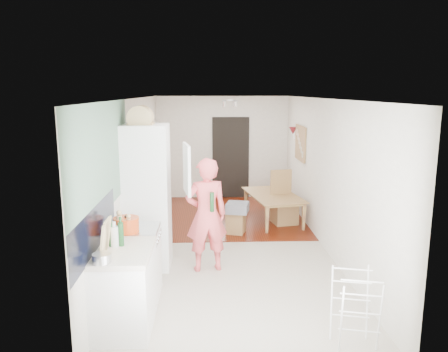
{
  "coord_description": "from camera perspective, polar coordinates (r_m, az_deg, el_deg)",
  "views": [
    {
      "loc": [
        -0.37,
        -7.12,
        2.63
      ],
      "look_at": [
        -0.09,
        0.2,
        1.19
      ],
      "focal_mm": 35.0,
      "sensor_mm": 36.0,
      "label": 1
    }
  ],
  "objects": [
    {
      "name": "pinboard_frame",
      "position": [
        9.28,
        9.87,
        4.27
      ],
      "size": [
        0.0,
        0.94,
        0.74
      ],
      "primitive_type": "cube",
      "color": "#A17F45",
      "rests_on": "room_shell"
    },
    {
      "name": "fridge_interior",
      "position": [
        6.45,
        -7.43,
        1.39
      ],
      "size": [
        0.02,
        0.52,
        0.66
      ],
      "primitive_type": "cube",
      "color": "white",
      "rests_on": "room_shell"
    },
    {
      "name": "wood_floor_overlay",
      "position": [
        9.35,
        0.16,
        -5.19
      ],
      "size": [
        3.2,
        3.3,
        0.01
      ],
      "primitive_type": "cube",
      "color": "#5F1B08",
      "rests_on": "room_shell"
    },
    {
      "name": "chopping_boards",
      "position": [
        4.83,
        -15.23,
        -7.66
      ],
      "size": [
        0.1,
        0.28,
        0.38
      ],
      "primitive_type": null,
      "rotation": [
        0.0,
        0.0,
        -0.22
      ],
      "color": "#DBB580",
      "rests_on": "worktop"
    },
    {
      "name": "red_casserole",
      "position": [
        5.51,
        -12.63,
        -6.22
      ],
      "size": [
        0.35,
        0.35,
        0.19
      ],
      "primitive_type": "cylinder",
      "rotation": [
        0.0,
        0.0,
        -0.11
      ],
      "color": "#D44313",
      "rests_on": "cooker_top"
    },
    {
      "name": "worktop",
      "position": [
        4.97,
        -13.05,
        -9.66
      ],
      "size": [
        0.62,
        0.92,
        0.06
      ],
      "primitive_type": "cube",
      "color": "beige",
      "rests_on": "room_shell"
    },
    {
      "name": "grey_drape",
      "position": [
        8.06,
        1.76,
        -4.15
      ],
      "size": [
        0.47,
        0.47,
        0.18
      ],
      "primitive_type": "cube",
      "rotation": [
        0.0,
        0.0,
        -0.22
      ],
      "color": "gray",
      "rests_on": "stool"
    },
    {
      "name": "range_cooker",
      "position": [
        5.82,
        -11.46,
        -11.21
      ],
      "size": [
        0.6,
        0.6,
        0.88
      ],
      "primitive_type": "cube",
      "color": "white",
      "rests_on": "room_shell"
    },
    {
      "name": "base_cabinet",
      "position": [
        5.15,
        -12.82,
        -14.45
      ],
      "size": [
        0.6,
        0.9,
        0.86
      ],
      "primitive_type": "cube",
      "color": "white",
      "rests_on": "room_shell"
    },
    {
      "name": "floor",
      "position": [
        7.59,
        0.73,
        -9.15
      ],
      "size": [
        3.2,
        7.0,
        0.01
      ],
      "primitive_type": "cube",
      "color": "#BDB19E",
      "rests_on": "ground"
    },
    {
      "name": "pepper_mill_front",
      "position": [
        5.43,
        -12.32,
        -6.42
      ],
      "size": [
        0.06,
        0.06,
        0.2
      ],
      "primitive_type": "cylinder",
      "rotation": [
        0.0,
        0.0,
        0.16
      ],
      "color": "#DBB580",
      "rests_on": "worktop"
    },
    {
      "name": "held_bottle",
      "position": [
        6.15,
        -1.59,
        -3.41
      ],
      "size": [
        0.06,
        0.06,
        0.28
      ],
      "primitive_type": "cylinder",
      "color": "#16421C",
      "rests_on": "person"
    },
    {
      "name": "bottle_a",
      "position": [
        5.04,
        -13.32,
        -7.42
      ],
      "size": [
        0.07,
        0.07,
        0.27
      ],
      "primitive_type": "cylinder",
      "rotation": [
        0.0,
        0.0,
        -0.15
      ],
      "color": "#16421C",
      "rests_on": "worktop"
    },
    {
      "name": "dining_chair",
      "position": [
        8.77,
        7.92,
        -2.84
      ],
      "size": [
        0.53,
        0.53,
        1.06
      ],
      "primitive_type": null,
      "rotation": [
        0.0,
        0.0,
        0.21
      ],
      "color": "#A17F45",
      "rests_on": "floor"
    },
    {
      "name": "room_shell",
      "position": [
        7.26,
        0.75,
        0.15
      ],
      "size": [
        3.2,
        7.0,
        2.5
      ],
      "primitive_type": null,
      "color": "white",
      "rests_on": "ground"
    },
    {
      "name": "pepper_mill_back",
      "position": [
        5.44,
        -13.48,
        -6.22
      ],
      "size": [
        0.07,
        0.07,
        0.23
      ],
      "primitive_type": "cylinder",
      "rotation": [
        0.0,
        0.0,
        -0.1
      ],
      "color": "#DBB580",
      "rests_on": "worktop"
    },
    {
      "name": "steel_pan",
      "position": [
        4.64,
        -15.66,
        -10.3
      ],
      "size": [
        0.23,
        0.23,
        0.1
      ],
      "primitive_type": "cylinder",
      "rotation": [
        0.0,
        0.0,
        0.19
      ],
      "color": "silver",
      "rests_on": "worktop"
    },
    {
      "name": "fridge_door",
      "position": [
        6.14,
        -4.89,
        0.94
      ],
      "size": [
        0.14,
        0.56,
        0.7
      ],
      "primitive_type": "cube",
      "rotation": [
        0.0,
        0.0,
        -1.4
      ],
      "color": "white",
      "rests_on": "room_shell"
    },
    {
      "name": "pinboard",
      "position": [
        9.29,
        9.97,
        4.27
      ],
      "size": [
        0.03,
        0.9,
        0.7
      ],
      "primitive_type": "cube",
      "color": "tan",
      "rests_on": "room_shell"
    },
    {
      "name": "wall_sconce",
      "position": [
        9.89,
        8.99,
        5.87
      ],
      "size": [
        0.18,
        0.18,
        0.16
      ],
      "primitive_type": "cone",
      "color": "maroon",
      "rests_on": "room_shell"
    },
    {
      "name": "bread_bin",
      "position": [
        6.42,
        -10.84,
        7.49
      ],
      "size": [
        0.42,
        0.41,
        0.19
      ],
      "primitive_type": null,
      "rotation": [
        0.0,
        0.0,
        -0.19
      ],
      "color": "#DBB580",
      "rests_on": "fridge_housing"
    },
    {
      "name": "fridge_housing",
      "position": [
        6.59,
        -10.02,
        -2.72
      ],
      "size": [
        0.66,
        0.66,
        2.15
      ],
      "primitive_type": "cube",
      "color": "white",
      "rests_on": "room_shell"
    },
    {
      "name": "cooker_top",
      "position": [
        5.67,
        -11.64,
        -6.9
      ],
      "size": [
        0.6,
        0.6,
        0.04
      ],
      "primitive_type": "cube",
      "color": "silver",
      "rests_on": "room_shell"
    },
    {
      "name": "dining_table",
      "position": [
        8.98,
        6.58,
        -4.39
      ],
      "size": [
        1.0,
        1.48,
        0.48
      ],
      "primitive_type": "imported",
      "rotation": [
        0.0,
        0.0,
        1.76
      ],
      "color": "#A17F45",
      "rests_on": "floor"
    },
    {
      "name": "stool",
      "position": [
        8.19,
        1.56,
        -6.08
      ],
      "size": [
        0.4,
        0.4,
        0.42
      ],
      "primitive_type": null,
      "rotation": [
        0.0,
        0.0,
        -0.3
      ],
      "color": "#A17F45",
      "rests_on": "floor"
    },
    {
      "name": "sage_wall_panel",
      "position": [
        5.32,
        -15.47,
        2.27
      ],
      "size": [
        0.02,
        3.0,
        1.3
      ],
      "primitive_type": "cube",
      "color": "slate",
      "rests_on": "room_shell"
    },
    {
      "name": "doorway_recess",
      "position": [
        10.73,
        0.87,
        2.38
      ],
      "size": [
        0.9,
        0.04,
        2.0
      ],
      "primitive_type": "cube",
      "color": "black",
      "rests_on": "room_shell"
    },
    {
      "name": "drying_rack",
      "position": [
        4.92,
        16.73,
        -16.35
      ],
      "size": [
        0.48,
        0.45,
        0.8
      ],
      "primitive_type": null,
      "rotation": [
        0.0,
        0.0,
        -0.23
      ],
      "color": "white",
      "rests_on": "floor"
    },
    {
      "name": "person",
      "position": [
        6.36,
        -2.32,
        -3.78
      ],
      "size": [
        0.81,
        0.61,
        1.99
      ],
      "primitive_type": "imported",
      "rotation": [
        0.0,
        0.0,
        3.33
      ],
      "color": "#F2595E",
      "rests_on": "floor"
    },
    {
      "name": "tile_splashback",
      "position": [
        4.95,
        -16.44,
        -6.75
      ],
      "size": [
        0.02,
        1.9,
        0.5
      ],
      "primitive_type": "cube",
      "color": "black",
      "rests_on": "room_shell"
    },
    {
      "name": "bottle_b",
      "position": [
        5.05,
        -14.53,
        -7.46
      ],
      "size": [
        0.06,
        0.06,
        0.26
      ],
      "primitive_type": "cylinder",
      "rotation": [
        0.0,
        0.0,
        0.05
      ],
      "color": "#16421C",
      "rests_on": "worktop"
    },
    {
      "name": "bottle_c",
      "position": [
        5.05,
        -14.12,
        -7.66
      ],
      "size": [
        0.11,
        0.11,
        0.23
      ],
      "primitive_type": "cylinder",
      "rotation": [
        0.0,
        0.0,
        -0.14
      ],
      "color": "beige",
      "rests_on": "worktop"
    }
  ]
}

